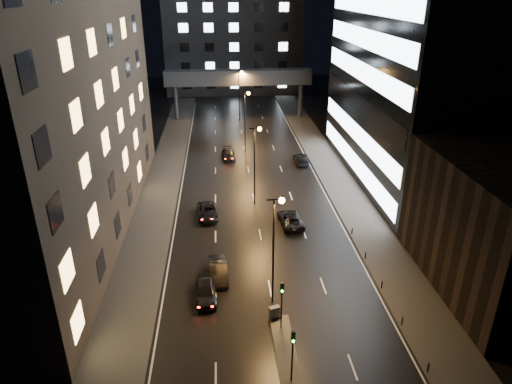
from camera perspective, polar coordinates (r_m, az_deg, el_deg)
ground at (r=69.43m, az=-0.96°, el=2.81°), size 160.00×160.00×0.00m
sidewalk_left at (r=65.19m, az=-11.69°, el=0.88°), size 5.00×110.00×0.15m
sidewalk_right at (r=66.75m, az=10.10°, el=1.58°), size 5.00×110.00×0.15m
building_left at (r=52.13m, az=-26.39°, el=15.94°), size 15.00×48.00×40.00m
building_right_low at (r=45.60m, az=27.92°, el=-3.99°), size 10.00×18.00×12.00m
building_right_glass at (r=67.18m, az=22.45°, el=20.12°), size 20.00×36.00×45.00m
building_far at (r=123.22m, az=-2.88°, el=18.25°), size 34.00×14.00×25.00m
skybridge at (r=96.09m, az=-2.22°, el=14.04°), size 30.00×3.00×10.00m
median_island at (r=36.92m, az=3.68°, el=-19.14°), size 1.60×8.00×0.15m
traffic_signal_near at (r=36.84m, az=3.25°, el=-13.07°), size 0.28×0.34×4.40m
traffic_signal_far at (r=32.70m, az=4.60°, el=-18.89°), size 0.28×0.34×4.40m
bollard_row at (r=42.29m, az=16.56°, el=-13.10°), size 0.12×25.12×0.90m
streetlight_near at (r=37.83m, az=2.45°, el=-5.75°), size 1.45×0.50×10.15m
streetlight_mid_a at (r=55.95m, az=-0.02°, el=4.52°), size 1.45×0.50×10.15m
streetlight_mid_b at (r=75.03m, az=-1.28°, el=9.68°), size 1.45×0.50×10.15m
streetlight_far at (r=94.49m, az=-2.04°, el=12.73°), size 1.45×0.50×10.15m
car_away_a at (r=41.59m, az=-6.30°, el=-12.22°), size 2.17×4.72×1.57m
car_away_b at (r=44.13m, az=-4.74°, el=-9.76°), size 2.01×4.83×1.55m
car_away_c at (r=55.24m, az=-6.12°, el=-2.44°), size 2.87×5.30×1.41m
car_away_d at (r=73.96m, az=-3.45°, el=4.73°), size 2.29×4.99×1.42m
car_toward_a at (r=53.31m, az=4.34°, el=-3.39°), size 2.85×5.41×1.45m
car_toward_b at (r=72.24m, az=5.65°, el=4.18°), size 2.11×5.03×1.45m
utility_cabinet at (r=39.21m, az=2.32°, el=-14.80°), size 0.97×0.71×1.13m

